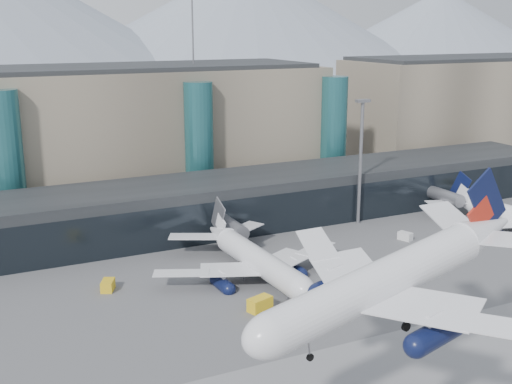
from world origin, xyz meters
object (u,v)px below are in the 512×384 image
jet_parked_mid (250,249)px  veh_g (405,236)px  veh_c (326,266)px  veh_h (260,304)px  hero_jet (404,263)px  jet_parked_right (506,209)px  veh_d (452,224)px  lightmast_mid (361,155)px  veh_b (108,285)px

jet_parked_mid → veh_g: (33.99, 2.49, -3.53)m
veh_c → veh_g: 23.39m
veh_g → veh_h: (-38.76, -16.11, 0.22)m
hero_jet → veh_g: 63.08m
jet_parked_mid → jet_parked_right: (56.96, -0.09, -0.24)m
veh_d → veh_h: (-52.17, -18.23, 0.12)m
jet_parked_mid → veh_h: (-4.78, -13.62, -3.31)m
lightmast_mid → veh_b: lightmast_mid is taller
veh_b → veh_h: veh_h is taller
lightmast_mid → veh_c: 31.84m
veh_g → jet_parked_mid: bearing=-105.5°
hero_jet → veh_b: bearing=103.1°
lightmast_mid → veh_h: lightmast_mid is taller
veh_c → veh_d: (35.64, 9.39, -0.01)m
jet_parked_mid → jet_parked_right: bearing=-92.4°
veh_h → lightmast_mid: bearing=20.4°
veh_b → veh_c: (34.58, -7.84, 0.05)m
hero_jet → veh_c: (16.35, 39.62, -16.97)m
lightmast_mid → veh_g: lightmast_mid is taller
hero_jet → jet_parked_right: (61.56, 44.31, -13.79)m
lightmast_mid → jet_parked_right: lightmast_mid is taller
jet_parked_mid → veh_g: size_ratio=13.50×
jet_parked_mid → lightmast_mid: bearing=-66.4°
hero_jet → jet_parked_mid: hero_jet is taller
lightmast_mid → jet_parked_mid: (-32.15, -15.57, -10.12)m
veh_b → jet_parked_mid: bearing=-72.6°
veh_b → veh_g: size_ratio=1.10×
jet_parked_right → hero_jet: bearing=118.5°
hero_jet → jet_parked_mid: bearing=76.2°
jet_parked_right → veh_b: bearing=80.5°
hero_jet → veh_h: bearing=82.4°
hero_jet → veh_b: (-18.23, 47.45, -17.02)m
hero_jet → veh_b: hero_jet is taller
hero_jet → veh_c: 46.10m
hero_jet → jet_parked_mid: (4.60, 44.40, -13.55)m
lightmast_mid → jet_parked_mid: lightmast_mid is taller
lightmast_mid → veh_b: 57.99m
veh_d → veh_c: bearing=161.2°
veh_d → hero_jet: bearing=-170.3°
jet_parked_right → lightmast_mid: bearing=50.6°
hero_jet → veh_c: hero_jet is taller
jet_parked_right → veh_d: bearing=56.7°
veh_c → jet_parked_mid: bearing=-178.7°
veh_b → veh_c: 35.45m
jet_parked_mid → veh_h: jet_parked_mid is taller
hero_jet → jet_parked_mid: size_ratio=0.99×
veh_g → veh_h: veh_h is taller
veh_b → veh_d: veh_d is taller
jet_parked_mid → veh_c: bearing=-114.4°
lightmast_mid → veh_d: (15.24, -10.96, -13.55)m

